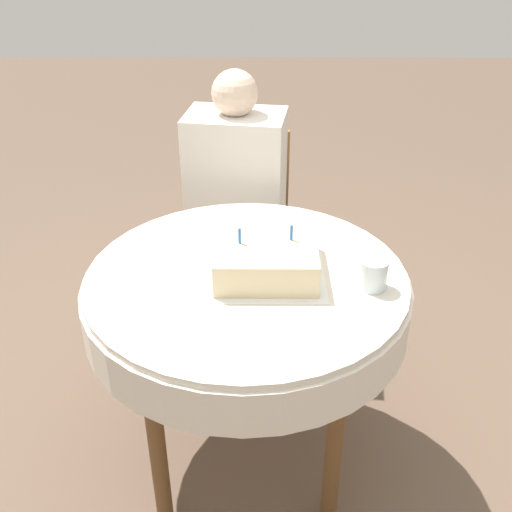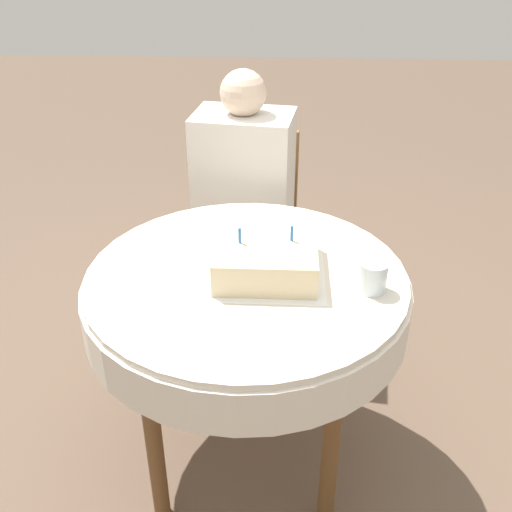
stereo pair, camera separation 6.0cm
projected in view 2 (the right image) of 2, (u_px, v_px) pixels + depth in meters
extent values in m
plane|color=brown|center=(248.00, 452.00, 2.07)|extent=(12.00, 12.00, 0.00)
cylinder|color=silver|center=(246.00, 276.00, 1.70)|extent=(0.91, 0.91, 0.02)
cylinder|color=silver|center=(246.00, 298.00, 1.74)|extent=(0.93, 0.93, 0.13)
cylinder|color=brown|center=(153.00, 432.00, 1.69)|extent=(0.05, 0.05, 0.71)
cylinder|color=brown|center=(332.00, 438.00, 1.67)|extent=(0.05, 0.05, 0.71)
cylinder|color=brown|center=(181.00, 323.00, 2.12)|extent=(0.05, 0.05, 0.71)
cylinder|color=brown|center=(323.00, 327.00, 2.10)|extent=(0.05, 0.05, 0.71)
cube|color=brown|center=(245.00, 244.00, 2.49)|extent=(0.47, 0.47, 0.04)
cube|color=brown|center=(253.00, 176.00, 2.54)|extent=(0.38, 0.08, 0.41)
cylinder|color=brown|center=(193.00, 306.00, 2.48)|extent=(0.04, 0.04, 0.39)
cylinder|color=brown|center=(280.00, 316.00, 2.42)|extent=(0.04, 0.04, 0.39)
cylinder|color=brown|center=(215.00, 261.00, 2.79)|extent=(0.04, 0.04, 0.39)
cylinder|color=brown|center=(292.00, 269.00, 2.73)|extent=(0.04, 0.04, 0.39)
cylinder|color=beige|center=(214.00, 305.00, 2.46)|extent=(0.09, 0.09, 0.43)
cylinder|color=beige|center=(259.00, 309.00, 2.43)|extent=(0.09, 0.09, 0.43)
cube|color=silver|center=(244.00, 181.00, 2.35)|extent=(0.40, 0.31, 0.54)
sphere|color=beige|center=(243.00, 93.00, 2.17)|extent=(0.17, 0.17, 0.17)
cube|color=white|center=(266.00, 271.00, 1.71)|extent=(0.33, 0.33, 0.00)
cube|color=beige|center=(266.00, 257.00, 1.68)|extent=(0.28, 0.28, 0.09)
cylinder|color=blue|center=(292.00, 233.00, 1.66)|extent=(0.01, 0.01, 0.05)
cylinder|color=blue|center=(240.00, 236.00, 1.65)|extent=(0.01, 0.01, 0.05)
cylinder|color=silver|center=(373.00, 277.00, 1.60)|extent=(0.08, 0.08, 0.09)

